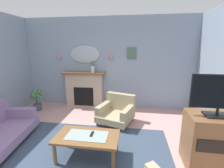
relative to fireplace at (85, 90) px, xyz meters
name	(u,v)px	position (x,y,z in m)	size (l,w,h in m)	color
wall_back	(107,63)	(0.72, 0.22, 0.86)	(6.40, 0.10, 2.86)	#8C9EB2
patterned_rug	(81,159)	(0.72, -2.48, -0.56)	(3.20, 2.40, 0.01)	#38475B
fireplace	(85,90)	(0.00, 0.00, 0.00)	(1.36, 0.36, 1.16)	tan
mantel_vase_right	(93,67)	(0.30, -0.03, 0.76)	(0.12, 0.12, 0.36)	silver
wall_mirror	(85,54)	(0.00, 0.14, 1.14)	(0.96, 0.06, 0.56)	#B2BCC6
wall_sconce_left	(59,56)	(-0.85, 0.09, 1.09)	(0.14, 0.14, 0.14)	#D17066
wall_sconce_right	(111,56)	(0.85, 0.09, 1.09)	(0.14, 0.14, 0.14)	#D17066
framed_picture	(132,53)	(1.50, 0.15, 1.18)	(0.28, 0.03, 0.36)	#4C6B56
coffee_table	(87,139)	(0.82, -2.43, -0.19)	(1.10, 0.60, 0.45)	brown
tv_remote	(92,134)	(0.90, -2.38, -0.12)	(0.04, 0.16, 0.02)	black
armchair_beside_couch	(117,111)	(1.18, -0.95, -0.27)	(1.01, 1.03, 0.71)	tan
tv_cabinet	(212,141)	(2.87, -2.32, -0.12)	(0.80, 0.57, 0.90)	brown
tv_flatscreen	(220,95)	(2.87, -2.34, 0.68)	(0.84, 0.24, 0.65)	black
potted_plant_small_fern	(37,99)	(-1.38, -0.53, -0.20)	(0.47, 0.48, 0.73)	#474C56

